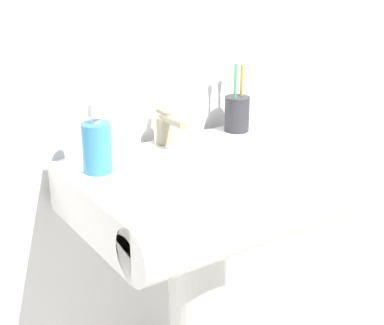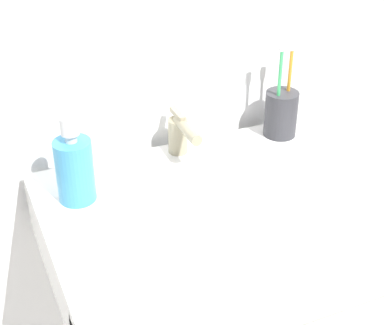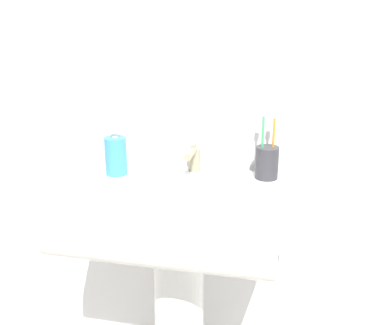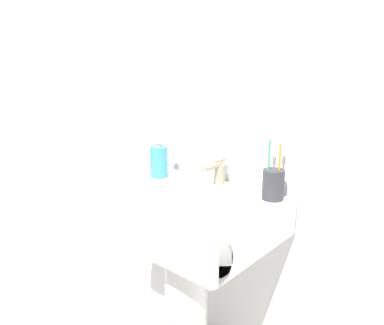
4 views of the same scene
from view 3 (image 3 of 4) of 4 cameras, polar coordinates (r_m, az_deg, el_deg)
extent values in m
cube|color=white|center=(1.51, 0.60, 17.90)|extent=(5.00, 0.05, 2.40)
cylinder|color=white|center=(1.56, -1.54, -17.61)|extent=(0.15, 0.15, 0.59)
cube|color=white|center=(1.38, -1.67, -5.59)|extent=(0.59, 0.41, 0.12)
cylinder|color=white|center=(1.20, -4.13, -9.51)|extent=(0.59, 0.12, 0.12)
cylinder|color=tan|center=(1.50, 0.28, 0.35)|extent=(0.04, 0.04, 0.07)
cylinder|color=tan|center=(1.44, -0.12, 1.15)|extent=(0.02, 0.09, 0.02)
cube|color=tan|center=(1.49, 0.28, 2.12)|extent=(0.01, 0.06, 0.01)
cylinder|color=#38383D|center=(1.45, 8.86, -0.02)|extent=(0.07, 0.07, 0.10)
cylinder|color=#3FB266|center=(1.43, 8.33, 2.03)|extent=(0.01, 0.01, 0.18)
cube|color=white|center=(1.40, 8.51, 5.87)|extent=(0.01, 0.01, 0.02)
cylinder|color=orange|center=(1.44, 9.59, 1.94)|extent=(0.01, 0.01, 0.17)
cube|color=white|center=(1.41, 9.79, 5.59)|extent=(0.01, 0.01, 0.02)
cylinder|color=#3F99CC|center=(1.48, -9.01, 0.78)|extent=(0.07, 0.07, 0.12)
cylinder|color=silver|center=(1.46, -9.14, 3.22)|extent=(0.02, 0.02, 0.01)
cylinder|color=silver|center=(1.46, -9.19, 4.09)|extent=(0.03, 0.03, 0.03)
camera|label=1|loc=(1.06, -70.33, 6.51)|focal=55.00mm
camera|label=2|loc=(0.82, -48.07, 19.43)|focal=55.00mm
camera|label=4|loc=(0.59, 64.09, -0.47)|focal=35.00mm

